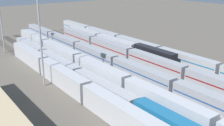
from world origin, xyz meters
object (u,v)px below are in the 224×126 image
at_px(train_on_track_8, 63,78).
at_px(train_on_track_0, 155,50).
at_px(train_on_track_2, 131,54).
at_px(train_on_track_7, 75,73).
at_px(train_on_track_4, 112,60).
at_px(train_on_track_6, 100,72).
at_px(train_on_track_1, 112,42).
at_px(light_mast_3, 39,15).

xyz_separation_m(train_on_track_8, train_on_track_0, (6.24, -40.00, -0.57)).
bearing_deg(train_on_track_2, train_on_track_0, -100.85).
relative_size(train_on_track_7, train_on_track_4, 0.65).
height_order(train_on_track_7, train_on_track_6, train_on_track_6).
bearing_deg(train_on_track_1, train_on_track_7, 127.13).
distance_m(train_on_track_0, train_on_track_2, 10.18).
bearing_deg(train_on_track_8, train_on_track_2, -74.78).
relative_size(train_on_track_7, train_on_track_6, 0.76).
height_order(train_on_track_8, train_on_track_1, train_on_track_8).
bearing_deg(train_on_track_0, train_on_track_6, 106.03).
height_order(train_on_track_8, train_on_track_4, train_on_track_8).
xyz_separation_m(train_on_track_2, train_on_track_1, (17.43, -5.00, 0.10)).
relative_size(train_on_track_0, train_on_track_1, 2.09).
xyz_separation_m(train_on_track_7, train_on_track_0, (3.37, -35.00, -0.02)).
bearing_deg(light_mast_3, train_on_track_7, -94.87).
relative_size(train_on_track_7, light_mast_3, 3.02).
relative_size(train_on_track_7, train_on_track_2, 0.95).
bearing_deg(train_on_track_8, train_on_track_7, -60.10).
distance_m(train_on_track_7, train_on_track_1, 37.63).
distance_m(train_on_track_7, train_on_track_4, 15.28).
height_order(train_on_track_0, train_on_track_1, same).
height_order(train_on_track_7, train_on_track_4, same).
bearing_deg(light_mast_3, train_on_track_4, -84.86).
relative_size(train_on_track_7, train_on_track_0, 0.65).
bearing_deg(train_on_track_1, train_on_track_6, 138.20).
bearing_deg(train_on_track_2, train_on_track_8, 105.22).
relative_size(train_on_track_8, train_on_track_6, 0.60).
xyz_separation_m(train_on_track_0, light_mast_3, (-2.62, 43.82, 16.79)).
height_order(train_on_track_6, train_on_track_0, train_on_track_6).
bearing_deg(train_on_track_4, train_on_track_2, -76.55).
bearing_deg(train_on_track_0, train_on_track_8, 98.87).
xyz_separation_m(train_on_track_4, train_on_track_2, (2.39, -10.00, -0.07)).
bearing_deg(train_on_track_6, train_on_track_4, -50.84).
distance_m(train_on_track_8, train_on_track_7, 5.79).
xyz_separation_m(train_on_track_4, train_on_track_0, (0.47, -20.00, -0.02)).
bearing_deg(train_on_track_1, light_mast_3, 119.50).
bearing_deg(train_on_track_8, train_on_track_6, -103.36).
xyz_separation_m(train_on_track_6, train_on_track_4, (8.14, -10.00, -0.55)).
distance_m(train_on_track_6, train_on_track_4, 12.91).
relative_size(train_on_track_6, train_on_track_0, 0.86).
xyz_separation_m(train_on_track_8, train_on_track_6, (-2.38, -10.00, 0.00)).
distance_m(train_on_track_4, train_on_track_2, 10.28).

